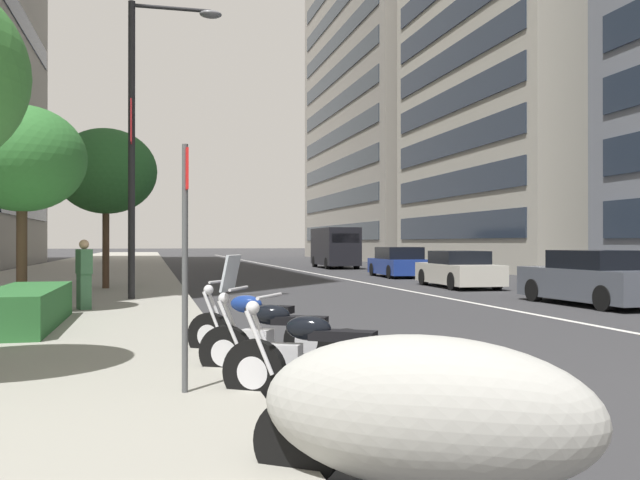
% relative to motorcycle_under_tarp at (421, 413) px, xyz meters
% --- Properties ---
extents(sidewalk_right_plaza, '(160.00, 8.63, 0.15)m').
position_rel_motorcycle_under_tarp_xyz_m(sidewalk_right_plaza, '(29.66, 4.88, -0.50)').
color(sidewalk_right_plaza, gray).
rests_on(sidewalk_right_plaza, ground).
extents(lane_centre_stripe, '(110.00, 0.16, 0.01)m').
position_rel_motorcycle_under_tarp_xyz_m(lane_centre_stripe, '(34.66, -6.81, -0.57)').
color(lane_centre_stripe, silver).
rests_on(lane_centre_stripe, ground).
extents(motorcycle_under_tarp, '(1.88, 2.20, 1.05)m').
position_rel_motorcycle_under_tarp_xyz_m(motorcycle_under_tarp, '(0.00, 0.00, 0.00)').
color(motorcycle_under_tarp, '#9E9E99').
rests_on(motorcycle_under_tarp, ground).
extents(motorcycle_far_end_row, '(1.22, 1.88, 1.10)m').
position_rel_motorcycle_under_tarp_xyz_m(motorcycle_far_end_row, '(2.52, -0.00, -0.15)').
color(motorcycle_far_end_row, black).
rests_on(motorcycle_far_end_row, ground).
extents(motorcycle_mid_row, '(1.05, 1.92, 1.48)m').
position_rel_motorcycle_under_tarp_xyz_m(motorcycle_mid_row, '(3.94, 0.14, -0.13)').
color(motorcycle_mid_row, black).
rests_on(motorcycle_mid_row, ground).
extents(motorcycle_by_sign_pole, '(1.27, 1.82, 1.10)m').
position_rel_motorcycle_under_tarp_xyz_m(motorcycle_by_sign_pole, '(5.33, 0.23, -0.15)').
color(motorcycle_by_sign_pole, black).
rests_on(motorcycle_by_sign_pole, ground).
extents(car_following_behind, '(4.44, 1.94, 1.43)m').
position_rel_motorcycle_under_tarp_xyz_m(car_following_behind, '(11.69, -9.53, 0.10)').
color(car_following_behind, '#4C515B').
rests_on(car_following_behind, ground).
extents(car_lead_in_lane, '(4.53, 1.98, 1.33)m').
position_rel_motorcycle_under_tarp_xyz_m(car_lead_in_lane, '(19.20, -9.25, 0.05)').
color(car_lead_in_lane, beige).
rests_on(car_lead_in_lane, ground).
extents(car_mid_block_traffic, '(4.39, 2.03, 1.42)m').
position_rel_motorcycle_under_tarp_xyz_m(car_mid_block_traffic, '(26.83, -9.76, 0.10)').
color(car_mid_block_traffic, navy).
rests_on(car_mid_block_traffic, ground).
extents(delivery_van_ahead, '(6.00, 2.27, 2.56)m').
position_rel_motorcycle_under_tarp_xyz_m(delivery_van_ahead, '(38.89, -9.88, 0.80)').
color(delivery_van_ahead, black).
rests_on(delivery_van_ahead, ground).
extents(parking_sign_by_curb, '(0.32, 0.06, 2.44)m').
position_rel_motorcycle_under_tarp_xyz_m(parking_sign_by_curb, '(2.93, 1.29, 1.05)').
color(parking_sign_by_curb, '#47494C').
rests_on(parking_sign_by_curb, sidewalk_right_plaza).
extents(street_lamp_with_banners, '(1.26, 2.45, 7.82)m').
position_rel_motorcycle_under_tarp_xyz_m(street_lamp_with_banners, '(14.79, 1.75, 4.31)').
color(street_lamp_with_banners, '#232326').
rests_on(street_lamp_with_banners, sidewalk_right_plaza).
extents(clipped_hedge_bed, '(4.22, 1.10, 0.67)m').
position_rel_motorcycle_under_tarp_xyz_m(clipped_hedge_bed, '(9.02, 3.75, -0.08)').
color(clipped_hedge_bed, '#28602D').
rests_on(clipped_hedge_bed, sidewalk_right_plaza).
extents(street_tree_near_plaza_corner, '(2.65, 2.65, 4.38)m').
position_rel_motorcycle_under_tarp_xyz_m(street_tree_near_plaza_corner, '(11.71, 4.27, 2.82)').
color(street_tree_near_plaza_corner, '#473323').
rests_on(street_tree_near_plaza_corner, sidewalk_right_plaza).
extents(street_tree_by_lamp_post, '(3.25, 3.25, 5.17)m').
position_rel_motorcycle_under_tarp_xyz_m(street_tree_by_lamp_post, '(19.39, 3.03, 3.36)').
color(street_tree_by_lamp_post, '#473323').
rests_on(street_tree_by_lamp_post, sidewalk_right_plaza).
extents(pedestrian_on_plaza, '(0.47, 0.39, 1.54)m').
position_rel_motorcycle_under_tarp_xyz_m(pedestrian_on_plaza, '(12.05, 3.05, 0.35)').
color(pedestrian_on_plaza, '#3F724C').
rests_on(pedestrian_on_plaza, sidewalk_right_plaza).
extents(office_tower_far_left_down_avenue, '(19.16, 20.70, 32.69)m').
position_rel_motorcycle_under_tarp_xyz_m(office_tower_far_left_down_avenue, '(34.88, -26.46, 15.78)').
color(office_tower_far_left_down_avenue, '#B7B2A3').
rests_on(office_tower_far_left_down_avenue, ground).
extents(office_tower_near_left, '(28.98, 16.02, 33.00)m').
position_rel_motorcycle_under_tarp_xyz_m(office_tower_near_left, '(61.62, -24.13, 15.93)').
color(office_tower_near_left, gray).
rests_on(office_tower_near_left, ground).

